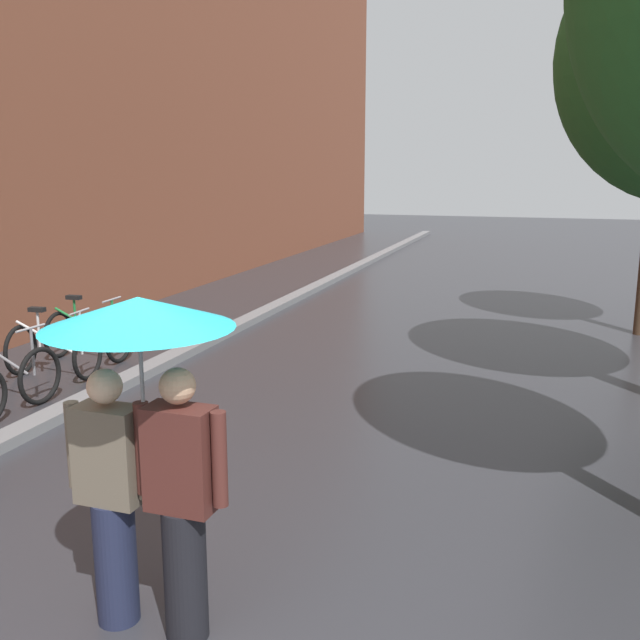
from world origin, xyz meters
TOP-DOWN VIEW (x-y plane):
  - kerb_strip at (-3.20, 10.00)m, footprint 0.30×36.00m
  - parked_bicycle_2 at (-4.24, 3.90)m, footprint 1.12×0.76m
  - parked_bicycle_3 at (-4.30, 4.86)m, footprint 1.13×0.78m
  - parked_bicycle_4 at (-4.41, 5.78)m, footprint 1.10×0.73m
  - couple_under_umbrella at (-0.19, 0.50)m, footprint 1.10×1.10m

SIDE VIEW (x-z plane):
  - kerb_strip at x=-3.20m, z-range 0.00..0.12m
  - parked_bicycle_2 at x=-4.24m, z-range -0.10..0.86m
  - parked_bicycle_3 at x=-4.30m, z-range -0.10..0.86m
  - parked_bicycle_4 at x=-4.41m, z-range -0.10..0.86m
  - couple_under_umbrella at x=-0.19m, z-range 0.34..2.41m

